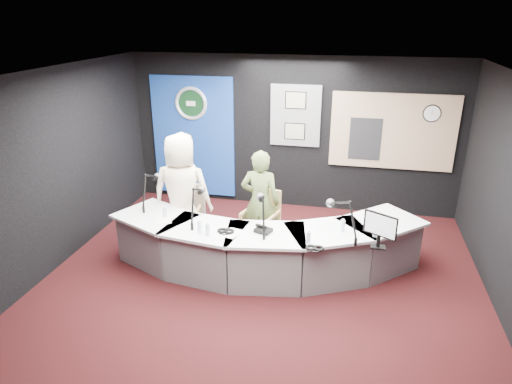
% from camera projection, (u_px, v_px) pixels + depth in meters
% --- Properties ---
extents(ground, '(6.00, 6.00, 0.00)m').
position_uv_depth(ground, '(258.00, 291.00, 6.12)').
color(ground, black).
rests_on(ground, ground).
extents(ceiling, '(6.00, 6.00, 0.02)m').
position_uv_depth(ceiling, '(258.00, 78.00, 5.08)').
color(ceiling, silver).
rests_on(ceiling, ground).
extents(wall_back, '(6.00, 0.02, 2.80)m').
position_uv_depth(wall_back, '(292.00, 134.00, 8.33)').
color(wall_back, black).
rests_on(wall_back, ground).
extents(wall_front, '(6.00, 0.02, 2.80)m').
position_uv_depth(wall_front, '(159.00, 367.00, 2.88)').
color(wall_front, black).
rests_on(wall_front, ground).
extents(wall_left, '(0.02, 6.00, 2.80)m').
position_uv_depth(wall_left, '(42.00, 177.00, 6.19)').
color(wall_left, black).
rests_on(wall_left, ground).
extents(broadcast_desk, '(4.50, 1.90, 0.75)m').
position_uv_depth(broadcast_desk, '(263.00, 246.00, 6.49)').
color(broadcast_desk, silver).
rests_on(broadcast_desk, ground).
extents(backdrop_panel, '(1.60, 0.05, 2.30)m').
position_uv_depth(backdrop_panel, '(193.00, 137.00, 8.73)').
color(backdrop_panel, navy).
rests_on(backdrop_panel, wall_back).
extents(agency_seal, '(0.63, 0.07, 0.63)m').
position_uv_depth(agency_seal, '(191.00, 103.00, 8.45)').
color(agency_seal, silver).
rests_on(agency_seal, backdrop_panel).
extents(seal_center, '(0.48, 0.01, 0.48)m').
position_uv_depth(seal_center, '(191.00, 103.00, 8.46)').
color(seal_center, black).
rests_on(seal_center, backdrop_panel).
extents(pinboard, '(0.90, 0.04, 1.10)m').
position_uv_depth(pinboard, '(295.00, 116.00, 8.16)').
color(pinboard, slate).
rests_on(pinboard, wall_back).
extents(framed_photo_upper, '(0.34, 0.02, 0.27)m').
position_uv_depth(framed_photo_upper, '(296.00, 100.00, 8.03)').
color(framed_photo_upper, gray).
rests_on(framed_photo_upper, pinboard).
extents(framed_photo_lower, '(0.34, 0.02, 0.27)m').
position_uv_depth(framed_photo_lower, '(295.00, 131.00, 8.23)').
color(framed_photo_lower, gray).
rests_on(framed_photo_lower, pinboard).
extents(booth_window_frame, '(2.12, 0.06, 1.32)m').
position_uv_depth(booth_window_frame, '(392.00, 132.00, 7.90)').
color(booth_window_frame, tan).
rests_on(booth_window_frame, wall_back).
extents(booth_glow, '(2.00, 0.02, 1.20)m').
position_uv_depth(booth_glow, '(392.00, 132.00, 7.89)').
color(booth_glow, '#D2AC84').
rests_on(booth_glow, booth_window_frame).
extents(equipment_rack, '(0.55, 0.02, 0.75)m').
position_uv_depth(equipment_rack, '(365.00, 139.00, 8.01)').
color(equipment_rack, black).
rests_on(equipment_rack, booth_window_frame).
extents(wall_clock, '(0.28, 0.01, 0.28)m').
position_uv_depth(wall_clock, '(432.00, 113.00, 7.62)').
color(wall_clock, white).
rests_on(wall_clock, booth_window_frame).
extents(armchair_left, '(0.61, 0.61, 0.96)m').
position_uv_depth(armchair_left, '(184.00, 219.00, 7.10)').
color(armchair_left, tan).
rests_on(armchair_left, ground).
extents(armchair_right, '(0.65, 0.65, 0.93)m').
position_uv_depth(armchair_right, '(260.00, 223.00, 7.00)').
color(armchair_right, tan).
rests_on(armchair_right, ground).
extents(draped_jacket, '(0.51, 0.17, 0.70)m').
position_uv_depth(draped_jacket, '(189.00, 205.00, 7.27)').
color(draped_jacket, '#665F56').
rests_on(draped_jacket, armchair_left).
extents(person_man, '(0.96, 0.68, 1.85)m').
position_uv_depth(person_man, '(182.00, 193.00, 6.94)').
color(person_man, '#FAE6C8').
rests_on(person_man, ground).
extents(person_woman, '(0.60, 0.40, 1.62)m').
position_uv_depth(person_woman, '(260.00, 202.00, 6.88)').
color(person_woman, '#586B38').
rests_on(person_woman, ground).
extents(computer_monitor, '(0.36, 0.23, 0.28)m').
position_uv_depth(computer_monitor, '(380.00, 224.00, 5.56)').
color(computer_monitor, black).
rests_on(computer_monitor, broadcast_desk).
extents(desk_phone, '(0.25, 0.23, 0.05)m').
position_uv_depth(desk_phone, '(263.00, 230.00, 6.07)').
color(desk_phone, black).
rests_on(desk_phone, broadcast_desk).
extents(headphones_near, '(0.20, 0.20, 0.03)m').
position_uv_depth(headphones_near, '(315.00, 248.00, 5.63)').
color(headphones_near, black).
rests_on(headphones_near, broadcast_desk).
extents(headphones_far, '(0.22, 0.22, 0.04)m').
position_uv_depth(headphones_far, '(226.00, 231.00, 6.07)').
color(headphones_far, black).
rests_on(headphones_far, broadcast_desk).
extents(paper_stack, '(0.33, 0.38, 0.00)m').
position_uv_depth(paper_stack, '(163.00, 219.00, 6.45)').
color(paper_stack, white).
rests_on(paper_stack, broadcast_desk).
extents(notepad, '(0.27, 0.33, 0.00)m').
position_uv_depth(notepad, '(232.00, 233.00, 6.05)').
color(notepad, white).
rests_on(notepad, broadcast_desk).
extents(boom_mic_a, '(0.16, 0.74, 0.60)m').
position_uv_depth(boom_mic_a, '(150.00, 186.00, 6.84)').
color(boom_mic_a, black).
rests_on(boom_mic_a, broadcast_desk).
extents(boom_mic_b, '(0.18, 0.74, 0.60)m').
position_uv_depth(boom_mic_b, '(197.00, 201.00, 6.31)').
color(boom_mic_b, black).
rests_on(boom_mic_b, broadcast_desk).
extents(boom_mic_c, '(0.29, 0.72, 0.60)m').
position_uv_depth(boom_mic_c, '(262.00, 209.00, 6.06)').
color(boom_mic_c, black).
rests_on(boom_mic_c, broadcast_desk).
extents(boom_mic_d, '(0.48, 0.62, 0.60)m').
position_uv_depth(boom_mic_d, '(343.00, 214.00, 5.88)').
color(boom_mic_d, black).
rests_on(boom_mic_d, broadcast_desk).
extents(water_bottles, '(3.01, 0.55, 0.18)m').
position_uv_depth(water_bottles, '(264.00, 226.00, 6.05)').
color(water_bottles, silver).
rests_on(water_bottles, broadcast_desk).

